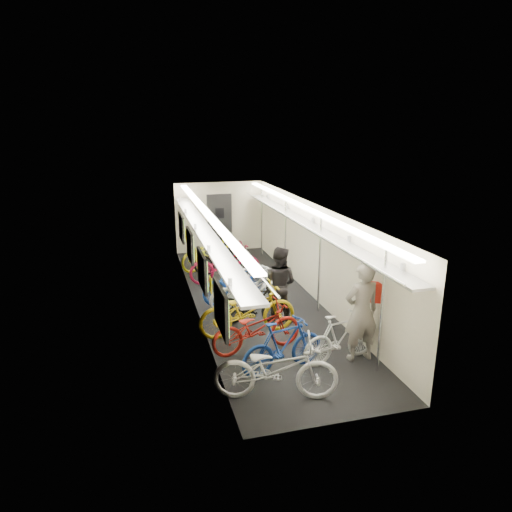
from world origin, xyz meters
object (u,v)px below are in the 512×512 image
bicycle_0 (276,369)px  passenger_near (361,312)px  bicycle_1 (283,346)px  backpack (378,292)px  passenger_mid (279,284)px

bicycle_0 → passenger_near: 2.11m
bicycle_0 → bicycle_1: (0.37, 0.77, -0.03)m
bicycle_1 → backpack: size_ratio=4.32×
bicycle_1 → passenger_mid: size_ratio=0.97×
bicycle_1 → backpack: backpack is taller
passenger_near → passenger_mid: 2.33m
passenger_near → bicycle_1: bearing=-1.5°
bicycle_1 → backpack: (1.86, 0.11, 0.79)m
passenger_mid → backpack: passenger_mid is taller
passenger_near → passenger_mid: bearing=-70.5°
passenger_mid → backpack: size_ratio=4.47×
backpack → bicycle_0: bearing=-136.9°
bicycle_0 → bicycle_1: bicycle_0 is taller
bicycle_0 → passenger_near: bearing=-50.8°
bicycle_0 → passenger_mid: passenger_mid is taller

